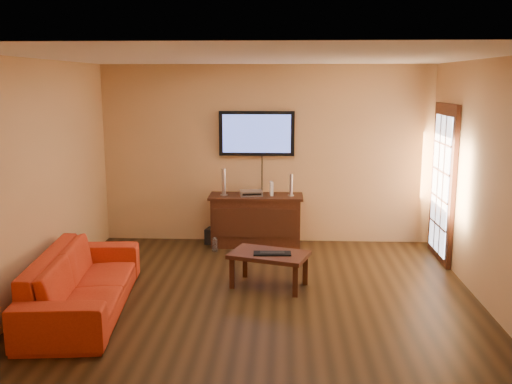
# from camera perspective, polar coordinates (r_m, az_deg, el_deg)

# --- Properties ---
(ground_plane) EXTENTS (5.00, 5.00, 0.00)m
(ground_plane) POSITION_cam_1_polar(r_m,az_deg,el_deg) (6.60, 0.28, -10.77)
(ground_plane) COLOR black
(ground_plane) RESTS_ON ground
(room_walls) EXTENTS (5.00, 5.00, 5.00)m
(room_walls) POSITION_cam_1_polar(r_m,az_deg,el_deg) (6.80, 0.53, 4.58)
(room_walls) COLOR tan
(room_walls) RESTS_ON ground
(french_door) EXTENTS (0.07, 1.02, 2.22)m
(french_door) POSITION_cam_1_polar(r_m,az_deg,el_deg) (8.24, 18.16, 0.69)
(french_door) COLOR black
(french_door) RESTS_ON ground
(media_console) EXTENTS (1.40, 0.54, 0.77)m
(media_console) POSITION_cam_1_polar(r_m,az_deg,el_deg) (8.61, -0.00, -2.83)
(media_console) COLOR black
(media_console) RESTS_ON ground
(television) EXTENTS (1.14, 0.08, 0.67)m
(television) POSITION_cam_1_polar(r_m,az_deg,el_deg) (8.62, 0.07, 5.87)
(television) COLOR black
(television) RESTS_ON ground
(coffee_table) EXTENTS (1.03, 0.80, 0.42)m
(coffee_table) POSITION_cam_1_polar(r_m,az_deg,el_deg) (6.91, 1.31, -6.59)
(coffee_table) COLOR black
(coffee_table) RESTS_ON ground
(sofa) EXTENTS (0.87, 2.29, 0.87)m
(sofa) POSITION_cam_1_polar(r_m,az_deg,el_deg) (6.46, -16.95, -7.64)
(sofa) COLOR red
(sofa) RESTS_ON ground
(speaker_left) EXTENTS (0.11, 0.11, 0.40)m
(speaker_left) POSITION_cam_1_polar(r_m,az_deg,el_deg) (8.50, -3.24, 0.89)
(speaker_left) COLOR silver
(speaker_left) RESTS_ON media_console
(speaker_right) EXTENTS (0.09, 0.09, 0.33)m
(speaker_right) POSITION_cam_1_polar(r_m,az_deg,el_deg) (8.48, 3.53, 0.62)
(speaker_right) COLOR silver
(speaker_right) RESTS_ON media_console
(av_receiver) EXTENTS (0.36, 0.28, 0.07)m
(av_receiver) POSITION_cam_1_polar(r_m,az_deg,el_deg) (8.51, -0.48, -0.10)
(av_receiver) COLOR silver
(av_receiver) RESTS_ON media_console
(game_console) EXTENTS (0.06, 0.16, 0.21)m
(game_console) POSITION_cam_1_polar(r_m,az_deg,el_deg) (8.51, 1.55, 0.35)
(game_console) COLOR white
(game_console) RESTS_ON media_console
(subwoofer) EXTENTS (0.27, 0.27, 0.23)m
(subwoofer) POSITION_cam_1_polar(r_m,az_deg,el_deg) (8.79, -4.23, -4.40)
(subwoofer) COLOR black
(subwoofer) RESTS_ON ground
(bottle) EXTENTS (0.08, 0.08, 0.22)m
(bottle) POSITION_cam_1_polar(r_m,az_deg,el_deg) (8.39, -4.14, -5.26)
(bottle) COLOR white
(bottle) RESTS_ON ground
(keyboard) EXTENTS (0.45, 0.18, 0.03)m
(keyboard) POSITION_cam_1_polar(r_m,az_deg,el_deg) (6.83, 1.64, -6.15)
(keyboard) COLOR black
(keyboard) RESTS_ON coffee_table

